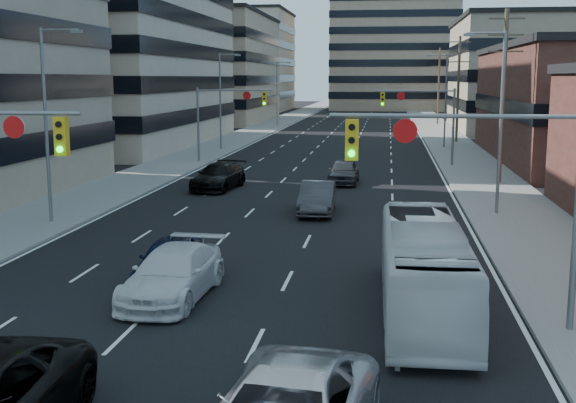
# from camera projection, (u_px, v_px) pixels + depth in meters

# --- Properties ---
(road_surface) EXTENTS (18.00, 300.00, 0.02)m
(road_surface) POSITION_uv_depth(u_px,v_px,m) (362.00, 113.00, 139.81)
(road_surface) COLOR black
(road_surface) RESTS_ON ground
(sidewalk_left) EXTENTS (5.00, 300.00, 0.15)m
(sidewalk_left) POSITION_uv_depth(u_px,v_px,m) (303.00, 112.00, 141.35)
(sidewalk_left) COLOR slate
(sidewalk_left) RESTS_ON ground
(sidewalk_right) EXTENTS (5.00, 300.00, 0.15)m
(sidewalk_right) POSITION_uv_depth(u_px,v_px,m) (422.00, 113.00, 138.25)
(sidewalk_right) COLOR slate
(sidewalk_right) RESTS_ON ground
(office_left_mid) EXTENTS (26.00, 34.00, 28.00)m
(office_left_mid) POSITION_uv_depth(u_px,v_px,m) (70.00, 5.00, 72.73)
(office_left_mid) COLOR #ADA089
(office_left_mid) RESTS_ON ground
(office_left_far) EXTENTS (20.00, 30.00, 16.00)m
(office_left_far) POSITION_uv_depth(u_px,v_px,m) (201.00, 70.00, 112.40)
(office_left_far) COLOR gray
(office_left_far) RESTS_ON ground
(office_right_far) EXTENTS (22.00, 28.00, 14.00)m
(office_right_far) POSITION_uv_depth(u_px,v_px,m) (543.00, 76.00, 94.25)
(office_right_far) COLOR gray
(office_right_far) RESTS_ON ground
(bg_block_left) EXTENTS (24.00, 24.00, 20.00)m
(bg_block_left) POSITION_uv_depth(u_px,v_px,m) (231.00, 62.00, 151.65)
(bg_block_left) COLOR #ADA089
(bg_block_left) RESTS_ON ground
(bg_block_right) EXTENTS (22.00, 22.00, 12.00)m
(bg_block_right) POSITION_uv_depth(u_px,v_px,m) (534.00, 82.00, 134.48)
(bg_block_right) COLOR gray
(bg_block_right) RESTS_ON ground
(signal_near_right) EXTENTS (6.59, 0.33, 6.00)m
(signal_near_right) POSITION_uv_depth(u_px,v_px,m) (479.00, 173.00, 18.96)
(signal_near_right) COLOR slate
(signal_near_right) RESTS_ON ground
(signal_far_left) EXTENTS (6.09, 0.33, 6.00)m
(signal_far_left) POSITION_uv_depth(u_px,v_px,m) (226.00, 109.00, 57.13)
(signal_far_left) COLOR slate
(signal_far_left) RESTS_ON ground
(signal_far_right) EXTENTS (6.09, 0.33, 6.00)m
(signal_far_right) POSITION_uv_depth(u_px,v_px,m) (423.00, 111.00, 55.06)
(signal_far_right) COLOR slate
(signal_far_right) RESTS_ON ground
(utility_pole_block) EXTENTS (2.20, 0.28, 11.00)m
(utility_pole_block) POSITION_uv_depth(u_px,v_px,m) (503.00, 94.00, 45.42)
(utility_pole_block) COLOR #4C3D2D
(utility_pole_block) RESTS_ON ground
(utility_pole_midblock) EXTENTS (2.20, 0.28, 11.00)m
(utility_pole_midblock) POSITION_uv_depth(u_px,v_px,m) (458.00, 87.00, 74.71)
(utility_pole_midblock) COLOR #4C3D2D
(utility_pole_midblock) RESTS_ON ground
(utility_pole_distant) EXTENTS (2.20, 0.28, 11.00)m
(utility_pole_distant) POSITION_uv_depth(u_px,v_px,m) (439.00, 85.00, 103.99)
(utility_pole_distant) COLOR #4C3D2D
(utility_pole_distant) RESTS_ON ground
(streetlight_left_near) EXTENTS (2.03, 0.22, 9.00)m
(streetlight_left_near) POSITION_uv_depth(u_px,v_px,m) (49.00, 116.00, 32.96)
(streetlight_left_near) COLOR slate
(streetlight_left_near) RESTS_ON ground
(streetlight_left_mid) EXTENTS (2.03, 0.22, 9.00)m
(streetlight_left_mid) POSITION_uv_depth(u_px,v_px,m) (222.00, 96.00, 67.13)
(streetlight_left_mid) COLOR slate
(streetlight_left_mid) RESTS_ON ground
(streetlight_left_far) EXTENTS (2.03, 0.22, 9.00)m
(streetlight_left_far) POSITION_uv_depth(u_px,v_px,m) (278.00, 90.00, 101.29)
(streetlight_left_far) COLOR slate
(streetlight_left_far) RESTS_ON ground
(streetlight_right_near) EXTENTS (2.03, 0.22, 9.00)m
(streetlight_right_near) POSITION_uv_depth(u_px,v_px,m) (498.00, 114.00, 35.05)
(streetlight_right_near) COLOR slate
(streetlight_right_near) RESTS_ON ground
(streetlight_right_far) EXTENTS (2.03, 0.22, 9.00)m
(streetlight_right_far) POSITION_uv_depth(u_px,v_px,m) (444.00, 96.00, 69.22)
(streetlight_right_far) COLOR slate
(streetlight_right_far) RESTS_ON ground
(white_van) EXTENTS (2.47, 5.50, 1.57)m
(white_van) POSITION_uv_depth(u_px,v_px,m) (173.00, 274.00, 22.37)
(white_van) COLOR silver
(white_van) RESTS_ON ground
(transit_bus) EXTENTS (2.44, 9.72, 2.70)m
(transit_bus) POSITION_uv_depth(u_px,v_px,m) (424.00, 268.00, 20.83)
(transit_bus) COLOR silver
(transit_bus) RESTS_ON ground
(sedan_blue) EXTENTS (1.79, 4.31, 1.46)m
(sedan_blue) POSITION_uv_depth(u_px,v_px,m) (169.00, 260.00, 24.32)
(sedan_blue) COLOR black
(sedan_blue) RESTS_ON ground
(sedan_grey_center) EXTENTS (1.81, 4.87, 1.59)m
(sedan_grey_center) POSITION_uv_depth(u_px,v_px,m) (317.00, 198.00, 36.40)
(sedan_grey_center) COLOR #343336
(sedan_grey_center) RESTS_ON ground
(sedan_black_far) EXTENTS (2.83, 5.69, 1.59)m
(sedan_black_far) POSITION_uv_depth(u_px,v_px,m) (218.00, 177.00, 44.29)
(sedan_black_far) COLOR black
(sedan_black_far) RESTS_ON ground
(sedan_grey_right) EXTENTS (1.92, 4.61, 1.56)m
(sedan_grey_right) POSITION_uv_depth(u_px,v_px,m) (344.00, 172.00, 46.62)
(sedan_grey_right) COLOR #323234
(sedan_grey_right) RESTS_ON ground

